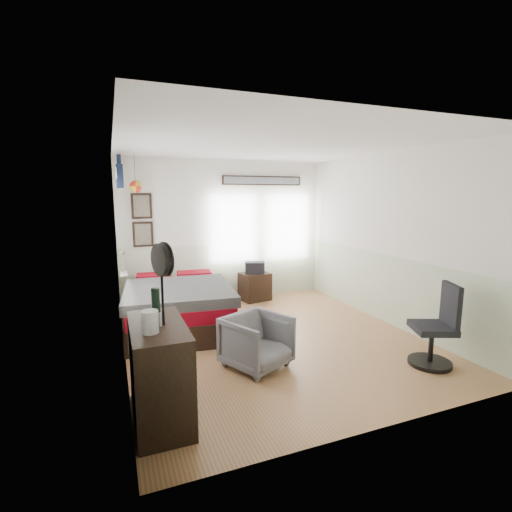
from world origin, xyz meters
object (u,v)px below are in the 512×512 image
object	(u,v)px
dresser	(159,371)
armchair	(257,342)
task_chair	(437,332)
nightstand	(255,286)
bed	(178,306)

from	to	relation	value
dresser	armchair	bearing A→B (deg)	27.54
armchair	task_chair	xyz separation A→B (m)	(2.04, -0.74, 0.10)
armchair	task_chair	bearing A→B (deg)	-45.59
nightstand	task_chair	distance (m)	3.59
armchair	nightstand	world-z (taller)	armchair
bed	task_chair	xyz separation A→B (m)	(2.66, -2.49, 0.08)
bed	nightstand	bearing A→B (deg)	35.64
nightstand	task_chair	size ratio (longest dim) A/B	0.53
dresser	armchair	world-z (taller)	dresser
dresser	armchair	distance (m)	1.36
bed	armchair	size ratio (longest dim) A/B	3.28
armchair	task_chair	world-z (taller)	task_chair
dresser	bed	bearing A→B (deg)	76.41
bed	armchair	distance (m)	1.86
bed	dresser	world-z (taller)	dresser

